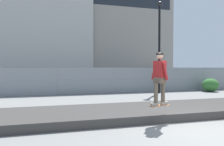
{
  "coord_description": "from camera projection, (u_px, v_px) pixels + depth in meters",
  "views": [
    {
      "loc": [
        -4.05,
        -4.92,
        1.83
      ],
      "look_at": [
        -1.22,
        5.48,
        1.56
      ],
      "focal_mm": 33.48,
      "sensor_mm": 36.0,
      "label": 1
    }
  ],
  "objects": [
    {
      "name": "skater",
      "position": [
        160.0,
        76.0,
        6.72
      ],
      "size": [
        0.72,
        0.62,
        1.69
      ],
      "color": "gray",
      "rests_on": "skateboard"
    },
    {
      "name": "skateboard",
      "position": [
        159.0,
        105.0,
        6.74
      ],
      "size": [
        0.82,
        0.42,
        0.07
      ],
      "color": "#9E5B33"
    },
    {
      "name": "ground_plane",
      "position": [
        205.0,
        133.0,
        5.86
      ],
      "size": [
        120.0,
        120.0,
        0.0
      ],
      "primitive_type": "plane",
      "color": "slate"
    },
    {
      "name": "parked_car_mid",
      "position": [
        109.0,
        79.0,
        18.81
      ],
      "size": [
        4.43,
        2.0,
        1.66
      ],
      "color": "silver",
      "rests_on": "ground_plane"
    },
    {
      "name": "gravel_berm",
      "position": [
        161.0,
        110.0,
        8.28
      ],
      "size": [
        13.7,
        2.72,
        0.29
      ],
      "primitive_type": "cube",
      "color": "#3D3A38",
      "rests_on": "ground_plane"
    },
    {
      "name": "chain_fence",
      "position": [
        113.0,
        80.0,
        15.11
      ],
      "size": [
        23.34,
        0.06,
        1.85
      ],
      "color": "gray",
      "rests_on": "ground_plane"
    },
    {
      "name": "library_building",
      "position": [
        38.0,
        13.0,
        39.93
      ],
      "size": [
        19.55,
        11.68,
        24.54
      ],
      "color": "#B2AFA8",
      "rests_on": "ground_plane"
    },
    {
      "name": "shrub_left",
      "position": [
        210.0,
        85.0,
        16.08
      ],
      "size": [
        1.31,
        1.07,
        1.01
      ],
      "color": "#336B2D",
      "rests_on": "ground_plane"
    },
    {
      "name": "parked_car_far",
      "position": [
        176.0,
        78.0,
        20.52
      ],
      "size": [
        4.44,
        2.03,
        1.66
      ],
      "color": "#474C54",
      "rests_on": "ground_plane"
    },
    {
      "name": "office_block",
      "position": [
        115.0,
        21.0,
        44.92
      ],
      "size": [
        21.07,
        11.67,
        23.68
      ],
      "color": "gray",
      "rests_on": "ground_plane"
    },
    {
      "name": "parked_car_near",
      "position": [
        33.0,
        80.0,
        17.23
      ],
      "size": [
        4.44,
        2.03,
        1.66
      ],
      "color": "#566B4C",
      "rests_on": "ground_plane"
    },
    {
      "name": "street_lamp",
      "position": [
        159.0,
        36.0,
        15.14
      ],
      "size": [
        0.44,
        0.44,
        6.63
      ],
      "color": "black",
      "rests_on": "ground_plane"
    }
  ]
}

